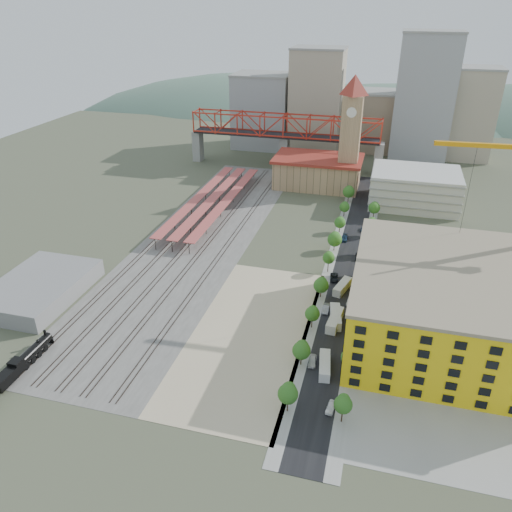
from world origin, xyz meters
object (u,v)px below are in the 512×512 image
(locomotive, at_px, (26,359))
(site_trailer_a, at_px, (325,365))
(construction_building, at_px, (446,304))
(site_trailer_b, at_px, (336,317))
(site_trailer_d, at_px, (342,287))
(car_0, at_px, (312,361))
(site_trailer_c, at_px, (335,320))
(clock_tower, at_px, (351,124))

(locomotive, height_order, site_trailer_a, locomotive)
(construction_building, height_order, site_trailer_b, construction_building)
(site_trailer_d, bearing_deg, construction_building, -14.67)
(car_0, bearing_deg, construction_building, 30.13)
(site_trailer_c, bearing_deg, construction_building, 10.99)
(site_trailer_a, distance_m, site_trailer_c, 18.17)
(clock_tower, relative_size, site_trailer_b, 5.37)
(construction_building, relative_size, car_0, 11.28)
(site_trailer_d, bearing_deg, clock_tower, 110.93)
(clock_tower, bearing_deg, site_trailer_b, -85.45)
(clock_tower, xyz_separation_m, site_trailer_b, (8.00, -100.60, -27.37))
(site_trailer_a, distance_m, site_trailer_b, 19.81)
(locomotive, xyz_separation_m, site_trailer_b, (66.00, 36.09, -0.51))
(clock_tower, xyz_separation_m, car_0, (5.00, -119.02, -27.93))
(clock_tower, distance_m, site_trailer_b, 104.56)
(construction_building, bearing_deg, locomotive, -158.26)
(site_trailer_a, distance_m, car_0, 3.34)
(site_trailer_c, height_order, site_trailer_d, site_trailer_c)
(clock_tower, height_order, site_trailer_d, clock_tower)
(site_trailer_a, bearing_deg, clock_tower, 86.39)
(locomotive, bearing_deg, site_trailer_c, 27.56)
(construction_building, distance_m, locomotive, 99.34)
(locomotive, relative_size, car_0, 4.40)
(site_trailer_a, distance_m, site_trailer_d, 35.55)
(construction_building, xyz_separation_m, site_trailer_a, (-26.00, -20.41, -8.16))
(clock_tower, relative_size, site_trailer_c, 5.26)
(construction_building, height_order, site_trailer_c, construction_building)
(car_0, bearing_deg, site_trailer_d, 81.85)
(site_trailer_b, xyz_separation_m, car_0, (-3.00, -18.42, -0.56))
(site_trailer_b, bearing_deg, locomotive, -161.10)
(clock_tower, distance_m, car_0, 122.36)
(car_0, bearing_deg, locomotive, -167.47)
(site_trailer_c, bearing_deg, clock_tower, 100.54)
(car_0, bearing_deg, clock_tower, 89.27)
(locomotive, distance_m, site_trailer_a, 67.98)
(site_trailer_c, bearing_deg, locomotive, -146.38)
(locomotive, xyz_separation_m, car_0, (63.00, 17.66, -1.08))
(clock_tower, bearing_deg, locomotive, -112.99)
(site_trailer_a, bearing_deg, construction_building, 30.72)
(site_trailer_d, relative_size, car_0, 2.01)
(clock_tower, xyz_separation_m, site_trailer_a, (8.00, -120.41, -27.45))
(site_trailer_a, height_order, car_0, site_trailer_a)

